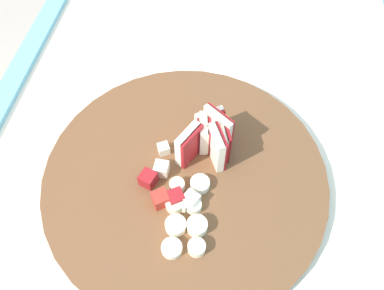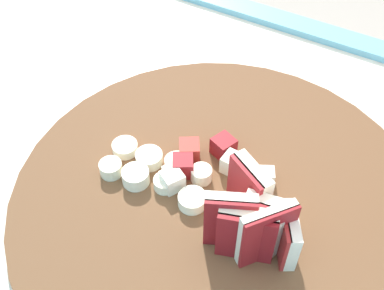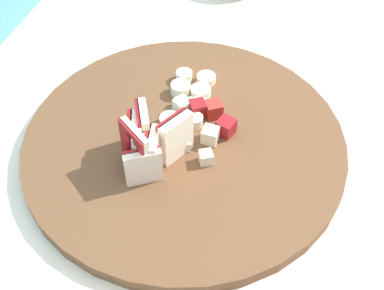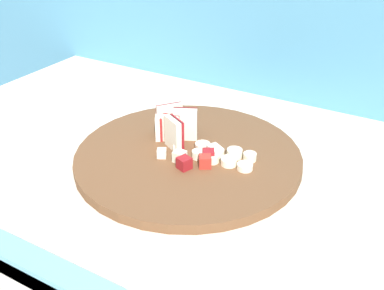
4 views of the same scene
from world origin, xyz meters
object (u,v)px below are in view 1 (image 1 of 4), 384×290
at_px(apple_dice_pile, 168,185).
at_px(banana_slice_rows, 186,215).
at_px(cutting_board, 187,177).
at_px(apple_wedge_fan, 210,137).

height_order(apple_dice_pile, banana_slice_rows, apple_dice_pile).
height_order(cutting_board, apple_dice_pile, apple_dice_pile).
bearing_deg(banana_slice_rows, cutting_board, -172.06).
height_order(apple_wedge_fan, banana_slice_rows, apple_wedge_fan).
bearing_deg(apple_dice_pile, banana_slice_rows, 37.72).
bearing_deg(apple_wedge_fan, cutting_board, -28.94).
distance_m(cutting_board, apple_wedge_fan, 0.07).
distance_m(apple_wedge_fan, apple_dice_pile, 0.10).
relative_size(cutting_board, apple_wedge_fan, 4.62).
height_order(cutting_board, apple_wedge_fan, apple_wedge_fan).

